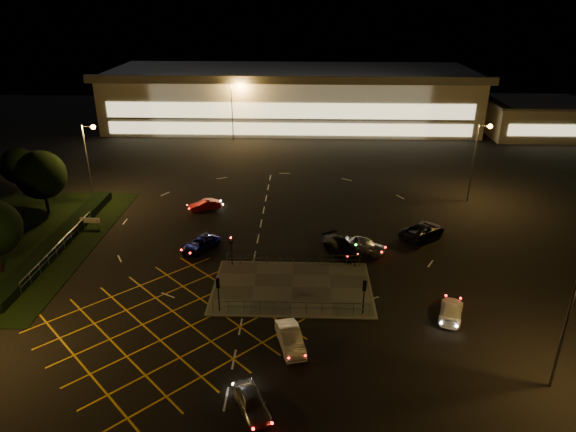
{
  "coord_description": "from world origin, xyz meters",
  "views": [
    {
      "loc": [
        3.01,
        -42.06,
        24.78
      ],
      "look_at": [
        1.22,
        9.74,
        2.0
      ],
      "focal_mm": 32.0,
      "sensor_mm": 36.0,
      "label": 1
    }
  ],
  "objects_px": {
    "car_right_silver": "(364,245)",
    "car_left_blue": "(200,244)",
    "signal_se": "(364,290)",
    "car_approach_white": "(451,311)",
    "signal_sw": "(218,288)",
    "car_east_grey": "(422,230)",
    "car_near_silver": "(252,402)",
    "signal_ne": "(356,246)",
    "car_circ_red": "(205,205)",
    "car_far_dkgrey": "(341,247)",
    "car_queue_white": "(290,339)",
    "signal_nw": "(231,244)"
  },
  "relations": [
    {
      "from": "car_left_blue",
      "to": "car_approach_white",
      "type": "height_order",
      "value": "car_left_blue"
    },
    {
      "from": "car_east_grey",
      "to": "car_far_dkgrey",
      "type": "bearing_deg",
      "value": 72.11
    },
    {
      "from": "car_approach_white",
      "to": "signal_ne",
      "type": "bearing_deg",
      "value": -29.21
    },
    {
      "from": "car_circ_red",
      "to": "car_east_grey",
      "type": "relative_size",
      "value": 0.67
    },
    {
      "from": "car_near_silver",
      "to": "car_approach_white",
      "type": "distance_m",
      "value": 18.89
    },
    {
      "from": "car_near_silver",
      "to": "car_east_grey",
      "type": "height_order",
      "value": "car_east_grey"
    },
    {
      "from": "signal_sw",
      "to": "car_far_dkgrey",
      "type": "distance_m",
      "value": 15.53
    },
    {
      "from": "car_near_silver",
      "to": "car_right_silver",
      "type": "xyz_separation_m",
      "value": [
        9.42,
        22.43,
        0.05
      ]
    },
    {
      "from": "signal_sw",
      "to": "car_queue_white",
      "type": "distance_m",
      "value": 7.69
    },
    {
      "from": "signal_se",
      "to": "car_far_dkgrey",
      "type": "xyz_separation_m",
      "value": [
        -1.15,
        10.99,
        -1.63
      ]
    },
    {
      "from": "signal_se",
      "to": "signal_sw",
      "type": "bearing_deg",
      "value": 0.0
    },
    {
      "from": "signal_se",
      "to": "car_east_grey",
      "type": "relative_size",
      "value": 0.55
    },
    {
      "from": "car_left_blue",
      "to": "car_east_grey",
      "type": "height_order",
      "value": "car_east_grey"
    },
    {
      "from": "signal_sw",
      "to": "car_approach_white",
      "type": "height_order",
      "value": "signal_sw"
    },
    {
      "from": "signal_nw",
      "to": "signal_ne",
      "type": "xyz_separation_m",
      "value": [
        12.0,
        0.0,
        0.0
      ]
    },
    {
      "from": "signal_sw",
      "to": "signal_ne",
      "type": "height_order",
      "value": "same"
    },
    {
      "from": "signal_ne",
      "to": "car_circ_red",
      "type": "xyz_separation_m",
      "value": [
        -17.22,
        13.89,
        -1.74
      ]
    },
    {
      "from": "car_far_dkgrey",
      "to": "car_approach_white",
      "type": "bearing_deg",
      "value": -81.85
    },
    {
      "from": "signal_ne",
      "to": "car_near_silver",
      "type": "bearing_deg",
      "value": -113.32
    },
    {
      "from": "car_near_silver",
      "to": "car_circ_red",
      "type": "height_order",
      "value": "car_near_silver"
    },
    {
      "from": "signal_sw",
      "to": "car_near_silver",
      "type": "xyz_separation_m",
      "value": [
        3.82,
        -10.98,
        -1.67
      ]
    },
    {
      "from": "signal_nw",
      "to": "car_circ_red",
      "type": "xyz_separation_m",
      "value": [
        -5.22,
        13.89,
        -1.74
      ]
    },
    {
      "from": "car_right_silver",
      "to": "car_far_dkgrey",
      "type": "bearing_deg",
      "value": 126.34
    },
    {
      "from": "car_east_grey",
      "to": "car_approach_white",
      "type": "xyz_separation_m",
      "value": [
        -0.73,
        -15.14,
        -0.16
      ]
    },
    {
      "from": "signal_se",
      "to": "car_far_dkgrey",
      "type": "distance_m",
      "value": 11.17
    },
    {
      "from": "car_right_silver",
      "to": "car_east_grey",
      "type": "xyz_separation_m",
      "value": [
        6.72,
        3.62,
        0.04
      ]
    },
    {
      "from": "car_right_silver",
      "to": "car_circ_red",
      "type": "relative_size",
      "value": 1.17
    },
    {
      "from": "car_circ_red",
      "to": "car_east_grey",
      "type": "distance_m",
      "value": 26.1
    },
    {
      "from": "car_near_silver",
      "to": "car_left_blue",
      "type": "relative_size",
      "value": 0.89
    },
    {
      "from": "signal_sw",
      "to": "signal_ne",
      "type": "bearing_deg",
      "value": -146.35
    },
    {
      "from": "car_right_silver",
      "to": "car_left_blue",
      "type": "bearing_deg",
      "value": 116.19
    },
    {
      "from": "signal_se",
      "to": "car_approach_white",
      "type": "distance_m",
      "value": 7.44
    },
    {
      "from": "signal_ne",
      "to": "car_right_silver",
      "type": "xyz_separation_m",
      "value": [
        1.24,
        3.47,
        -1.62
      ]
    },
    {
      "from": "signal_ne",
      "to": "car_approach_white",
      "type": "relative_size",
      "value": 0.72
    },
    {
      "from": "car_left_blue",
      "to": "car_approach_white",
      "type": "xyz_separation_m",
      "value": [
        23.03,
        -11.31,
        -0.01
      ]
    },
    {
      "from": "car_far_dkgrey",
      "to": "car_right_silver",
      "type": "bearing_deg",
      "value": -18.18
    },
    {
      "from": "car_queue_white",
      "to": "signal_nw",
      "type": "bearing_deg",
      "value": 101.56
    },
    {
      "from": "car_near_silver",
      "to": "car_approach_white",
      "type": "bearing_deg",
      "value": 11.36
    },
    {
      "from": "car_left_blue",
      "to": "car_right_silver",
      "type": "distance_m",
      "value": 17.04
    },
    {
      "from": "car_near_silver",
      "to": "car_approach_white",
      "type": "height_order",
      "value": "car_near_silver"
    },
    {
      "from": "car_approach_white",
      "to": "car_left_blue",
      "type": "bearing_deg",
      "value": -7.31
    },
    {
      "from": "signal_nw",
      "to": "car_approach_white",
      "type": "bearing_deg",
      "value": -22.72
    },
    {
      "from": "signal_ne",
      "to": "car_approach_white",
      "type": "distance_m",
      "value": 10.97
    },
    {
      "from": "car_approach_white",
      "to": "signal_nw",
      "type": "bearing_deg",
      "value": -3.87
    },
    {
      "from": "car_near_silver",
      "to": "car_queue_white",
      "type": "distance_m",
      "value": 6.97
    },
    {
      "from": "signal_sw",
      "to": "signal_nw",
      "type": "relative_size",
      "value": 1.0
    },
    {
      "from": "car_left_blue",
      "to": "car_far_dkgrey",
      "type": "xyz_separation_m",
      "value": [
        14.64,
        -0.25,
        0.09
      ]
    },
    {
      "from": "car_circ_red",
      "to": "car_east_grey",
      "type": "height_order",
      "value": "car_east_grey"
    },
    {
      "from": "car_queue_white",
      "to": "car_right_silver",
      "type": "distance_m",
      "value": 17.38
    },
    {
      "from": "car_approach_white",
      "to": "car_near_silver",
      "type": "bearing_deg",
      "value": 54.14
    }
  ]
}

